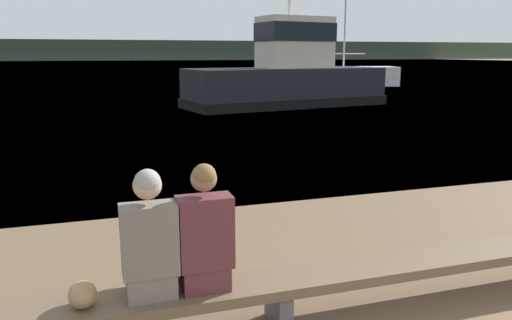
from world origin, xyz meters
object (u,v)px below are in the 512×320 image
object	(u,v)px
bench_main	(279,287)
shopping_bag	(82,295)
person_left	(150,243)
tugboat_red	(288,78)
person_right	(204,237)
moored_sailboat	(348,76)

from	to	relation	value
bench_main	shopping_bag	distance (m)	1.56
bench_main	person_left	xyz separation A→B (m)	(-1.04, 0.01, 0.51)
tugboat_red	bench_main	bearing A→B (deg)	148.21
tugboat_red	shopping_bag	bearing A→B (deg)	143.79
person_right	person_left	bearing A→B (deg)	-179.95
person_left	shopping_bag	xyz separation A→B (m)	(-0.51, -0.02, -0.34)
tugboat_red	moored_sailboat	distance (m)	14.55
tugboat_red	moored_sailboat	bearing A→B (deg)	-48.40
moored_sailboat	person_left	bearing A→B (deg)	162.22
shopping_bag	moored_sailboat	size ratio (longest dim) A/B	0.03
bench_main	moored_sailboat	bearing A→B (deg)	61.12
moored_sailboat	bench_main	bearing A→B (deg)	163.82
bench_main	tugboat_red	xyz separation A→B (m)	(6.60, 16.78, 0.84)
shopping_bag	bench_main	bearing A→B (deg)	0.40
bench_main	person_left	bearing A→B (deg)	179.54
tugboat_red	moored_sailboat	size ratio (longest dim) A/B	1.10
bench_main	person_left	distance (m)	1.16
bench_main	moored_sailboat	world-z (taller)	moored_sailboat
person_right	bench_main	bearing A→B (deg)	-0.80
bench_main	tugboat_red	size ratio (longest dim) A/B	0.76
bench_main	person_left	world-z (taller)	person_left
person_right	shopping_bag	world-z (taller)	person_right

